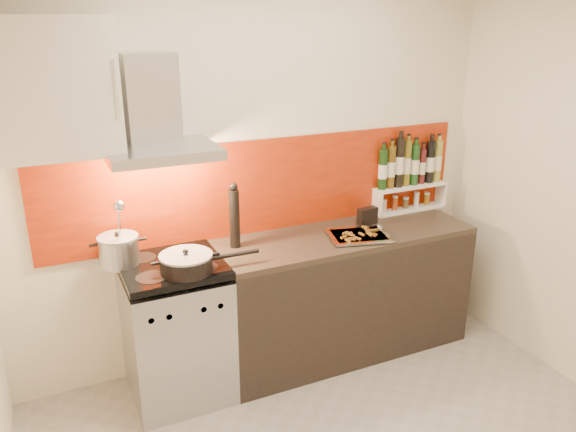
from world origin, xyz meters
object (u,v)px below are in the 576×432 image
pepper_mill (234,216)px  saute_pan (187,263)px  range_stove (177,331)px  counter (343,292)px  stock_pot (119,250)px  baking_tray (359,235)px

pepper_mill → saute_pan: bearing=-146.4°
range_stove → saute_pan: (0.06, -0.15, 0.52)m
counter → stock_pot: bearing=175.5°
counter → pepper_mill: (-0.76, 0.10, 0.66)m
stock_pot → baking_tray: bearing=-8.3°
saute_pan → pepper_mill: pepper_mill is taller
counter → stock_pot: size_ratio=7.52×
counter → stock_pot: 1.58m
baking_tray → saute_pan: bearing=-177.5°
counter → saute_pan: saute_pan is taller
range_stove → baking_tray: bearing=-4.6°
stock_pot → pepper_mill: size_ratio=0.56×
range_stove → counter: size_ratio=0.51×
range_stove → saute_pan: 0.55m
saute_pan → baking_tray: bearing=2.5°
pepper_mill → range_stove: bearing=-167.0°
range_stove → stock_pot: 0.63m
range_stove → saute_pan: bearing=-69.7°
counter → baking_tray: bearing=-67.3°
range_stove → pepper_mill: pepper_mill is taller
saute_pan → baking_tray: saute_pan is taller
saute_pan → baking_tray: size_ratio=1.28×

